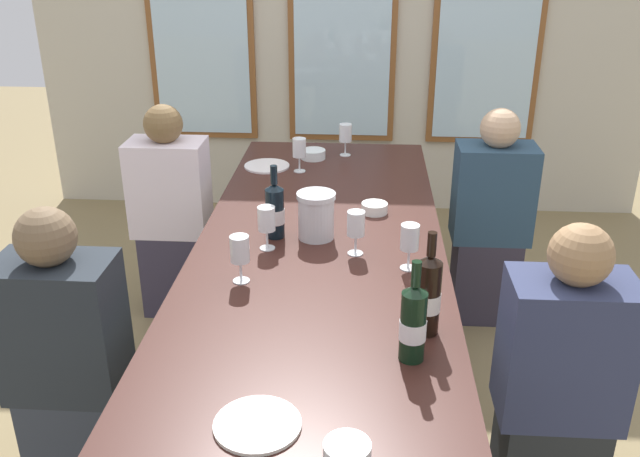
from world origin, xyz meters
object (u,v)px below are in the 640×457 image
(wine_bottle_2, at_px, (275,210))
(seated_person_2, at_px, (172,218))
(wine_bottle_0, at_px, (428,295))
(wine_glass_5, at_px, (266,221))
(seated_person_3, at_px, (490,224))
(tasting_bowl_0, at_px, (313,154))
(seated_person_1, at_px, (557,393))
(wine_bottle_1, at_px, (413,323))
(tasting_bowl_1, at_px, (347,451))
(wine_glass_1, at_px, (240,250))
(metal_pitcher, at_px, (316,215))
(white_plate_1, at_px, (257,424))
(seated_person_0, at_px, (69,369))
(wine_glass_4, at_px, (299,149))
(dining_table, at_px, (320,255))
(wine_glass_2, at_px, (345,135))
(wine_glass_0, at_px, (356,226))
(white_plate_0, at_px, (267,166))
(wine_glass_3, at_px, (410,239))

(wine_bottle_2, distance_m, seated_person_2, 0.96)
(wine_bottle_2, bearing_deg, wine_bottle_0, -50.69)
(wine_glass_5, xyz_separation_m, seated_person_3, (1.00, 0.81, -0.33))
(wine_bottle_0, height_order, tasting_bowl_0, wine_bottle_0)
(wine_bottle_2, xyz_separation_m, seated_person_1, (0.98, -0.67, -0.33))
(wine_bottle_1, relative_size, tasting_bowl_1, 2.75)
(wine_bottle_0, relative_size, wine_glass_1, 1.94)
(metal_pitcher, relative_size, wine_bottle_0, 0.56)
(white_plate_1, height_order, wine_bottle_2, wine_bottle_2)
(seated_person_0, bearing_deg, seated_person_2, 90.00)
(seated_person_2, bearing_deg, tasting_bowl_0, 27.31)
(white_plate_1, relative_size, seated_person_3, 0.20)
(wine_glass_4, distance_m, seated_person_3, 1.03)
(dining_table, relative_size, tasting_bowl_0, 20.43)
(wine_bottle_1, distance_m, wine_bottle_2, 0.96)
(wine_glass_2, bearing_deg, seated_person_0, -116.46)
(wine_glass_2, distance_m, seated_person_3, 0.90)
(tasting_bowl_0, distance_m, wine_glass_4, 0.24)
(tasting_bowl_1, bearing_deg, seated_person_3, 71.28)
(seated_person_3, bearing_deg, wine_bottle_1, -107.75)
(wine_glass_0, height_order, seated_person_3, seated_person_3)
(wine_bottle_2, distance_m, wine_glass_2, 1.12)
(wine_bottle_1, xyz_separation_m, wine_glass_0, (-0.18, 0.68, -0.00))
(wine_glass_1, height_order, seated_person_1, seated_person_1)
(wine_glass_0, xyz_separation_m, seated_person_1, (0.66, -0.53, -0.33))
(wine_glass_0, bearing_deg, wine_bottle_2, 157.01)
(wine_glass_0, bearing_deg, white_plate_1, -102.59)
(metal_pitcher, relative_size, seated_person_2, 0.17)
(wine_glass_0, xyz_separation_m, wine_glass_2, (-0.08, 1.23, -0.00))
(seated_person_1, height_order, seated_person_3, same)
(white_plate_0, bearing_deg, seated_person_1, -53.35)
(wine_bottle_0, distance_m, wine_glass_1, 0.69)
(white_plate_0, xyz_separation_m, white_plate_1, (0.26, -2.01, 0.00))
(white_plate_0, height_order, seated_person_1, seated_person_1)
(wine_bottle_2, xyz_separation_m, tasting_bowl_1, (0.33, -1.25, -0.09))
(wine_glass_1, height_order, wine_glass_2, same)
(wine_bottle_1, relative_size, wine_glass_0, 1.80)
(white_plate_1, xyz_separation_m, wine_glass_0, (0.22, 1.01, 0.11))
(white_plate_1, height_order, wine_glass_3, wine_glass_3)
(seated_person_1, bearing_deg, white_plate_0, 126.65)
(white_plate_1, distance_m, wine_glass_2, 2.24)
(wine_bottle_2, distance_m, seated_person_1, 1.23)
(wine_bottle_0, height_order, wine_bottle_2, wine_bottle_0)
(wine_glass_5, bearing_deg, wine_glass_3, -13.97)
(metal_pitcher, relative_size, wine_bottle_1, 0.61)
(tasting_bowl_0, distance_m, seated_person_0, 1.82)
(wine_glass_0, height_order, wine_glass_3, same)
(wine_bottle_2, height_order, wine_glass_5, wine_bottle_2)
(wine_glass_2, relative_size, seated_person_3, 0.16)
(seated_person_2, xyz_separation_m, seated_person_3, (1.61, 0.03, 0.00))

